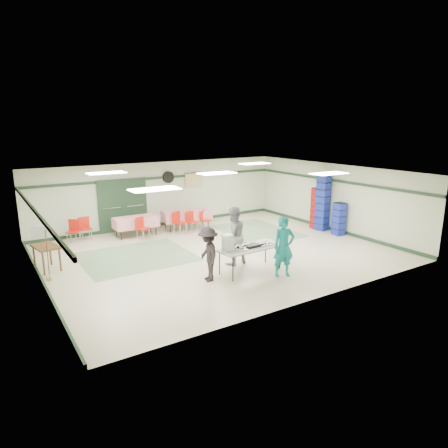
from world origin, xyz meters
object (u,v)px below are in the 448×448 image
chair_c (204,218)px  crate_stack_red (317,208)px  chair_loose_a (85,226)px  crate_stack_blue_b (323,203)px  chair_loose_b (74,229)px  printer_table (46,249)px  volunteer_grey (233,236)px  serving_table (250,248)px  dining_table_b (136,222)px  chair_a (191,220)px  office_printer (39,231)px  chair_b (178,220)px  volunteer_dark (208,254)px  chair_d (141,226)px  volunteer_teal (284,247)px  broom (48,254)px  dining_table_a (187,215)px  crate_stack_blue_a (339,219)px

chair_c → crate_stack_red: crate_stack_red is taller
chair_loose_a → crate_stack_blue_b: bearing=-24.1°
chair_loose_b → printer_table: chair_loose_b is taller
volunteer_grey → serving_table: bearing=93.7°
dining_table_b → chair_c: 2.77m
chair_a → office_printer: bearing=177.8°
chair_b → office_printer: (-5.08, -0.43, 0.39)m
crate_stack_blue_b → printer_table: bearing=174.2°
volunteer_dark → chair_d: bearing=-164.8°
volunteer_teal → chair_a: 5.72m
crate_stack_blue_b → broom: bearing=178.8°
dining_table_b → printer_table: (-3.56, -2.15, 0.07)m
serving_table → office_printer: 6.74m
chair_c → crate_stack_blue_b: bearing=-57.9°
chair_c → chair_a: bearing=154.1°
volunteer_teal → crate_stack_blue_b: (4.70, 3.08, 0.26)m
dining_table_b → chair_loose_b: (-2.25, 0.27, -0.03)m
dining_table_a → chair_loose_b: size_ratio=2.36×
volunteer_teal → serving_table: bearing=143.8°
serving_table → printer_table: (-5.01, 3.35, -0.08)m
chair_d → chair_loose_a: chair_loose_a is taller
volunteer_dark → chair_b: size_ratio=1.72×
serving_table → chair_loose_a: bearing=116.0°
volunteer_dark → chair_a: 5.27m
serving_table → crate_stack_red: size_ratio=1.20×
chair_c → broom: 6.79m
dining_table_a → office_printer: size_ratio=4.32×
volunteer_dark → chair_b: 5.08m
serving_table → chair_b: 4.93m
volunteer_grey → printer_table: 5.56m
crate_stack_red → serving_table: bearing=-153.6°
chair_a → chair_loose_b: size_ratio=0.94×
chair_c → office_printer: (-6.27, -0.42, 0.46)m
dining_table_b → chair_b: 1.63m
dining_table_b → crate_stack_blue_a: size_ratio=1.30×
chair_d → crate_stack_blue_a: bearing=-49.4°
serving_table → chair_loose_b: 6.86m
volunteer_dark → crate_stack_red: (6.68, 2.56, 0.09)m
chair_d → crate_stack_blue_b: bearing=-43.2°
serving_table → chair_b: size_ratio=2.30×
volunteer_grey → chair_d: volunteer_grey is taller
volunteer_dark → broom: size_ratio=1.07×
serving_table → chair_d: 5.14m
crate_stack_blue_b → office_printer: bearing=167.9°
chair_a → crate_stack_red: (4.66, -2.30, 0.35)m
chair_c → volunteer_teal: bearing=-121.6°
crate_stack_blue_a → crate_stack_red: 1.23m
chair_a → printer_table: bearing=-170.9°
crate_stack_blue_a → crate_stack_red: bearing=90.0°
serving_table → broom: bearing=151.0°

